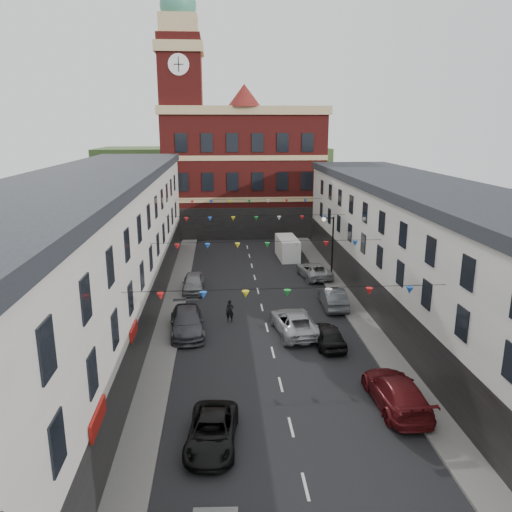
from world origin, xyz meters
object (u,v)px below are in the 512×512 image
object	(u,v)px
car_right_d	(327,335)
car_right_f	(314,270)
car_left_c	(212,432)
car_left_e	(193,283)
street_lamp	(330,240)
car_right_e	(333,298)
car_left_d	(187,322)
car_right_c	(396,392)
moving_car	(295,322)
white_van	(287,248)
pedestrian	(230,311)

from	to	relation	value
car_right_d	car_right_f	bearing A→B (deg)	-101.25
car_left_c	car_left_e	distance (m)	21.56
street_lamp	car_right_e	size ratio (longest dim) A/B	1.28
street_lamp	car_left_d	distance (m)	16.30
street_lamp	car_right_c	distance (m)	20.86
car_right_f	moving_car	world-z (taller)	moving_car
car_right_e	moving_car	bearing A→B (deg)	52.85
car_left_c	street_lamp	bearing A→B (deg)	71.46
car_left_e	white_van	world-z (taller)	white_van
car_right_c	car_right_d	bearing A→B (deg)	-76.96
car_left_c	car_right_f	size ratio (longest dim) A/B	0.91
car_left_e	white_van	distance (m)	14.05
white_van	car_right_d	bearing A→B (deg)	-93.27
car_left_c	car_right_d	world-z (taller)	car_right_d
car_right_f	pedestrian	bearing A→B (deg)	44.19
street_lamp	car_right_f	xyz separation A→B (m)	(-1.05, 1.57, -3.20)
car_left_d	car_right_c	size ratio (longest dim) A/B	0.99
street_lamp	car_right_f	size ratio (longest dim) A/B	1.18
car_left_e	car_right_f	world-z (taller)	car_left_e
car_left_e	car_right_f	distance (m)	11.43
moving_car	pedestrian	xyz separation A→B (m)	(-4.35, 2.33, 0.04)
car_right_d	car_right_f	world-z (taller)	car_right_d
moving_car	white_van	distance (m)	19.97
car_right_f	white_van	distance (m)	7.40
street_lamp	car_left_c	size ratio (longest dim) A/B	1.30
car_left_c	car_right_d	bearing A→B (deg)	59.00
street_lamp	car_left_d	bearing A→B (deg)	-138.84
car_left_e	car_right_e	world-z (taller)	car_right_e
car_left_e	car_right_f	size ratio (longest dim) A/B	0.87
street_lamp	moving_car	xyz separation A→B (m)	(-4.75, -11.05, -3.13)
car_right_f	car_left_d	bearing A→B (deg)	39.96
moving_car	street_lamp	bearing A→B (deg)	-119.69
street_lamp	car_right_d	size ratio (longest dim) A/B	1.43
car_left_c	moving_car	world-z (taller)	moving_car
car_right_e	car_left_c	bearing A→B (deg)	62.01
car_left_d	car_right_d	world-z (taller)	car_left_d
street_lamp	car_left_c	xyz separation A→B (m)	(-10.23, -23.04, -3.26)
car_right_d	car_right_e	distance (m)	7.12
street_lamp	car_right_f	bearing A→B (deg)	123.85
car_right_f	white_van	bearing A→B (deg)	-85.96
car_left_d	moving_car	distance (m)	7.32
car_right_f	pedestrian	xyz separation A→B (m)	(-8.05, -10.29, 0.11)
white_van	car_right_c	bearing A→B (deg)	-89.32
moving_car	car_left_d	bearing A→B (deg)	-10.48
moving_car	car_right_f	bearing A→B (deg)	-112.78
car_right_e	white_van	world-z (taller)	white_van
car_left_c	car_right_c	world-z (taller)	car_right_c
car_left_c	white_van	xyz separation A→B (m)	(7.67, 31.84, 0.47)
car_left_d	car_right_d	size ratio (longest dim) A/B	1.32
moving_car	pedestrian	distance (m)	4.94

